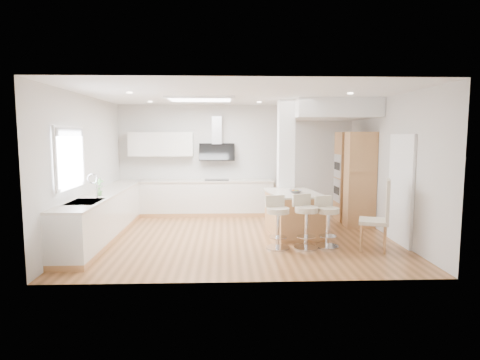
{
  "coord_description": "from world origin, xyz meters",
  "views": [
    {
      "loc": [
        -0.3,
        -7.86,
        2.03
      ],
      "look_at": [
        0.02,
        0.4,
        1.1
      ],
      "focal_mm": 30.0,
      "sensor_mm": 36.0,
      "label": 1
    }
  ],
  "objects_px": {
    "bar_stool_a": "(277,219)",
    "bar_stool_b": "(306,219)",
    "peninsula": "(293,213)",
    "bar_stool_c": "(327,219)",
    "dining_chair": "(381,213)"
  },
  "relations": [
    {
      "from": "bar_stool_b",
      "to": "dining_chair",
      "type": "xyz_separation_m",
      "value": [
        1.28,
        -0.19,
        0.13
      ]
    },
    {
      "from": "bar_stool_a",
      "to": "bar_stool_b",
      "type": "bearing_deg",
      "value": -16.76
    },
    {
      "from": "bar_stool_a",
      "to": "dining_chair",
      "type": "distance_m",
      "value": 1.81
    },
    {
      "from": "peninsula",
      "to": "bar_stool_c",
      "type": "bearing_deg",
      "value": -71.77
    },
    {
      "from": "bar_stool_a",
      "to": "bar_stool_c",
      "type": "bearing_deg",
      "value": -11.69
    },
    {
      "from": "bar_stool_a",
      "to": "bar_stool_b",
      "type": "distance_m",
      "value": 0.51
    },
    {
      "from": "peninsula",
      "to": "bar_stool_b",
      "type": "xyz_separation_m",
      "value": [
        0.05,
        -1.03,
        0.1
      ]
    },
    {
      "from": "peninsula",
      "to": "bar_stool_c",
      "type": "distance_m",
      "value": 1.07
    },
    {
      "from": "bar_stool_b",
      "to": "dining_chair",
      "type": "distance_m",
      "value": 1.3
    },
    {
      "from": "peninsula",
      "to": "bar_stool_b",
      "type": "bearing_deg",
      "value": -94.24
    },
    {
      "from": "peninsula",
      "to": "bar_stool_c",
      "type": "relative_size",
      "value": 1.67
    },
    {
      "from": "dining_chair",
      "to": "peninsula",
      "type": "bearing_deg",
      "value": 158.01
    },
    {
      "from": "peninsula",
      "to": "bar_stool_a",
      "type": "relative_size",
      "value": 1.64
    },
    {
      "from": "peninsula",
      "to": "bar_stool_a",
      "type": "bearing_deg",
      "value": -121.25
    },
    {
      "from": "bar_stool_a",
      "to": "dining_chair",
      "type": "xyz_separation_m",
      "value": [
        1.79,
        -0.21,
        0.15
      ]
    }
  ]
}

